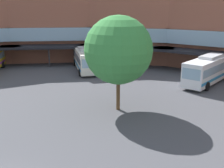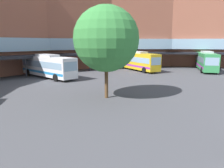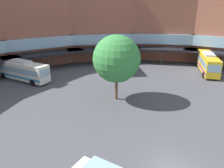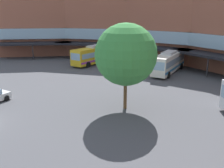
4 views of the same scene
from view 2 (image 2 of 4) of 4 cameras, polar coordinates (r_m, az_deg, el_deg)
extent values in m
cube|color=#93543F|center=(55.83, 22.92, 12.83)|extent=(9.86, 17.34, 16.29)
cube|color=#8CADC6|center=(55.18, 22.78, 9.81)|extent=(9.69, 15.81, 2.28)
cube|color=black|center=(50.89, 23.35, 7.53)|extent=(7.93, 16.85, 0.40)
cylinder|color=#2D2D33|center=(49.41, 23.50, 5.54)|extent=(0.20, 0.20, 3.26)
cube|color=#93543F|center=(52.85, 7.20, 13.74)|extent=(14.46, 16.77, 16.29)
cube|color=#8CADC6|center=(52.21, 7.29, 10.55)|extent=(13.70, 15.59, 2.28)
cube|color=black|center=(48.02, 8.59, 8.14)|extent=(12.85, 15.60, 0.40)
cylinder|color=#2D2D33|center=(46.60, 9.08, 6.04)|extent=(0.20, 0.20, 3.26)
cube|color=#93543F|center=(48.36, -9.31, 13.94)|extent=(17.03, 13.84, 16.29)
cube|color=#8CADC6|center=(47.73, -8.94, 10.47)|extent=(15.78, 13.17, 2.28)
cube|color=black|center=(43.70, -6.82, 7.91)|extent=(15.96, 12.15, 0.40)
cylinder|color=#2D2D33|center=(42.35, -5.94, 5.63)|extent=(0.20, 0.20, 3.26)
cube|color=#93543F|center=(42.66, -27.08, 13.31)|extent=(17.20, 8.96, 16.29)
cube|color=#8CADC6|center=(42.04, -26.39, 9.41)|extent=(15.64, 8.89, 2.28)
cube|color=black|center=(38.17, -23.33, 6.66)|extent=(16.82, 7.00, 0.40)
cylinder|color=#2D2D33|center=(36.90, -21.98, 4.09)|extent=(0.20, 0.20, 3.26)
cube|color=white|center=(35.99, -16.78, 4.63)|extent=(5.44, 12.42, 3.02)
cube|color=#8CADC6|center=(35.95, -16.81, 5.20)|extent=(5.32, 11.72, 0.97)
cube|color=#267FBF|center=(36.08, -16.71, 3.30)|extent=(5.41, 12.19, 0.36)
cube|color=#8CADC6|center=(30.97, -11.01, 4.60)|extent=(2.23, 0.67, 1.33)
cube|color=#B2B2B7|center=(35.85, -16.93, 7.31)|extent=(2.81, 4.68, 0.36)
cylinder|color=black|center=(33.45, -11.09, 2.18)|extent=(0.56, 1.14, 1.10)
cylinder|color=black|center=(32.00, -14.79, 1.62)|extent=(0.56, 1.14, 1.10)
cylinder|color=black|center=(40.33, -18.16, 3.32)|extent=(0.56, 1.14, 1.10)
cylinder|color=black|center=(39.13, -21.44, 2.89)|extent=(0.56, 1.14, 1.10)
cube|color=#338C4C|center=(47.00, 23.79, 5.65)|extent=(12.46, 5.39, 3.16)
cube|color=#8CADC6|center=(46.97, 23.82, 6.11)|extent=(11.76, 5.27, 1.01)
cube|color=purple|center=(47.08, 23.70, 4.58)|extent=(12.23, 5.36, 0.38)
cube|color=#8CADC6|center=(41.03, 25.12, 5.43)|extent=(0.65, 2.24, 1.39)
cube|color=#B2B2B7|center=(46.90, 23.95, 7.79)|extent=(4.69, 2.79, 0.36)
cylinder|color=black|center=(43.31, 26.17, 3.24)|extent=(1.14, 0.55, 1.10)
cylinder|color=black|center=(42.86, 22.79, 3.44)|extent=(1.14, 0.55, 1.10)
cylinder|color=black|center=(51.41, 24.38, 4.44)|extent=(1.14, 0.55, 1.10)
cylinder|color=black|center=(51.03, 21.52, 4.62)|extent=(1.14, 0.55, 1.10)
cube|color=gold|center=(43.52, 6.93, 6.12)|extent=(8.41, 10.77, 3.12)
cube|color=#8CADC6|center=(43.49, 6.94, 6.61)|extent=(8.06, 10.24, 1.00)
cube|color=purple|center=(43.60, 6.90, 4.98)|extent=(8.30, 10.60, 0.37)
cube|color=#8CADC6|center=(38.99, 11.64, 5.97)|extent=(1.85, 1.31, 1.37)
cube|color=#B2B2B7|center=(43.40, 6.98, 8.41)|extent=(3.71, 4.35, 0.36)
cylinder|color=black|center=(41.30, 11.33, 3.83)|extent=(0.87, 1.08, 1.10)
cylinder|color=black|center=(39.82, 8.57, 3.66)|extent=(0.87, 1.08, 1.10)
cylinder|color=black|center=(47.52, 5.47, 4.91)|extent=(0.87, 1.08, 1.10)
cylinder|color=black|center=(46.24, 2.92, 4.78)|extent=(0.87, 1.08, 1.10)
cylinder|color=brown|center=(21.58, -1.50, 1.65)|extent=(0.36, 0.36, 4.13)
sphere|color=#38843D|center=(21.30, -1.55, 11.91)|extent=(6.46, 6.46, 6.46)
camera|label=1|loc=(31.99, 53.39, 14.18)|focal=43.96mm
camera|label=3|loc=(18.39, 97.25, 22.34)|focal=34.37mm
camera|label=4|loc=(42.45, 29.97, 16.08)|focal=41.12mm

